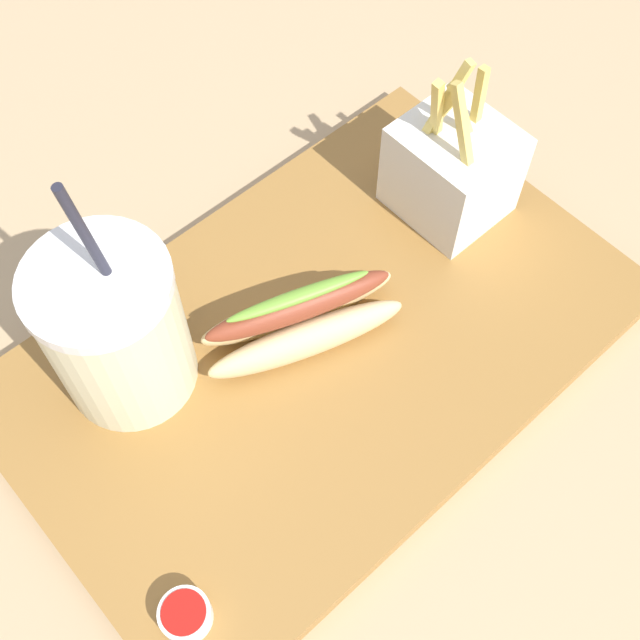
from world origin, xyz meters
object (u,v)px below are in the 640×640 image
object	(u,v)px
fries_basket	(452,169)
ketchup_cup_1	(185,615)
hot_dog_1	(299,319)
soda_cup	(116,330)

from	to	relation	value
fries_basket	ketchup_cup_1	world-z (taller)	fries_basket
fries_basket	hot_dog_1	bearing A→B (deg)	-175.37
fries_basket	ketchup_cup_1	size ratio (longest dim) A/B	4.47
soda_cup	fries_basket	bearing A→B (deg)	-8.71
fries_basket	hot_dog_1	world-z (taller)	fries_basket
soda_cup	hot_dog_1	xyz separation A→B (m)	(0.12, -0.06, -0.04)
soda_cup	ketchup_cup_1	bearing A→B (deg)	-114.81
soda_cup	hot_dog_1	bearing A→B (deg)	-27.31
soda_cup	hot_dog_1	distance (m)	0.14
fries_basket	ketchup_cup_1	bearing A→B (deg)	-161.64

